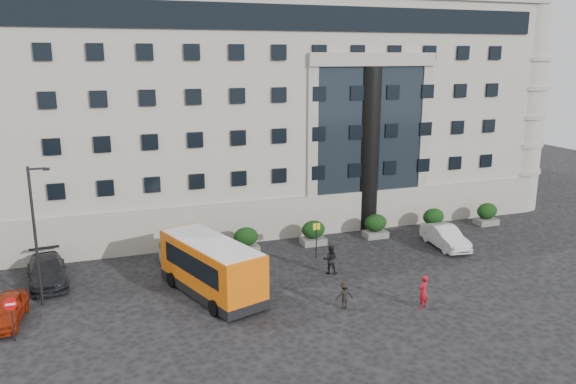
{
  "coord_description": "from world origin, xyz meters",
  "views": [
    {
      "loc": [
        -8.55,
        -29.29,
        13.69
      ],
      "look_at": [
        3.3,
        4.68,
        5.0
      ],
      "focal_mm": 35.0,
      "sensor_mm": 36.0,
      "label": 1
    }
  ],
  "objects_px": {
    "hedge_c": "(313,233)",
    "parked_car_c": "(47,271)",
    "hedge_e": "(433,220)",
    "street_lamp": "(36,231)",
    "hedge_d": "(376,226)",
    "parked_car_a": "(6,310)",
    "pedestrian_c": "(344,295)",
    "hedge_f": "(487,214)",
    "pedestrian_a": "(423,292)",
    "hedge_a": "(173,248)",
    "no_entry_sign": "(11,310)",
    "hedge_b": "(246,240)",
    "pedestrian_b": "(330,259)",
    "white_taxi": "(445,237)",
    "minibus": "(211,266)",
    "bus_stop_sign": "(316,234)"
  },
  "relations": [
    {
      "from": "hedge_c",
      "to": "hedge_e",
      "type": "height_order",
      "value": "same"
    },
    {
      "from": "hedge_f",
      "to": "pedestrian_a",
      "type": "distance_m",
      "value": 18.47
    },
    {
      "from": "hedge_f",
      "to": "minibus",
      "type": "xyz_separation_m",
      "value": [
        -24.63,
        -6.49,
        0.88
      ]
    },
    {
      "from": "white_taxi",
      "to": "no_entry_sign",
      "type": "bearing_deg",
      "value": -165.1
    },
    {
      "from": "hedge_b",
      "to": "parked_car_a",
      "type": "xyz_separation_m",
      "value": [
        -14.83,
        -6.53,
        -0.21
      ]
    },
    {
      "from": "street_lamp",
      "to": "hedge_e",
      "type": "bearing_deg",
      "value": 9.48
    },
    {
      "from": "hedge_a",
      "to": "parked_car_a",
      "type": "height_order",
      "value": "hedge_a"
    },
    {
      "from": "pedestrian_b",
      "to": "pedestrian_a",
      "type": "bearing_deg",
      "value": 135.61
    },
    {
      "from": "hedge_d",
      "to": "no_entry_sign",
      "type": "xyz_separation_m",
      "value": [
        -24.6,
        -8.84,
        0.72
      ]
    },
    {
      "from": "hedge_d",
      "to": "parked_car_c",
      "type": "bearing_deg",
      "value": -176.54
    },
    {
      "from": "parked_car_a",
      "to": "parked_car_c",
      "type": "distance_m",
      "value": 5.39
    },
    {
      "from": "hedge_c",
      "to": "pedestrian_c",
      "type": "distance_m",
      "value": 11.06
    },
    {
      "from": "hedge_d",
      "to": "street_lamp",
      "type": "distance_m",
      "value": 24.27
    },
    {
      "from": "bus_stop_sign",
      "to": "pedestrian_c",
      "type": "bearing_deg",
      "value": -100.94
    },
    {
      "from": "pedestrian_a",
      "to": "pedestrian_c",
      "type": "relative_size",
      "value": 1.23
    },
    {
      "from": "parked_car_a",
      "to": "pedestrian_c",
      "type": "xyz_separation_m",
      "value": [
        17.59,
        -4.25,
        0.07
      ]
    },
    {
      "from": "minibus",
      "to": "pedestrian_a",
      "type": "relative_size",
      "value": 4.32
    },
    {
      "from": "parked_car_c",
      "to": "hedge_e",
      "type": "bearing_deg",
      "value": -3.52
    },
    {
      "from": "hedge_a",
      "to": "street_lamp",
      "type": "xyz_separation_m",
      "value": [
        -7.94,
        -4.8,
        3.44
      ]
    },
    {
      "from": "hedge_b",
      "to": "pedestrian_a",
      "type": "height_order",
      "value": "pedestrian_a"
    },
    {
      "from": "hedge_a",
      "to": "hedge_c",
      "type": "distance_m",
      "value": 10.4
    },
    {
      "from": "hedge_c",
      "to": "street_lamp",
      "type": "relative_size",
      "value": 0.23
    },
    {
      "from": "hedge_c",
      "to": "parked_car_c",
      "type": "bearing_deg",
      "value": -175.56
    },
    {
      "from": "hedge_a",
      "to": "white_taxi",
      "type": "relative_size",
      "value": 0.38
    },
    {
      "from": "hedge_d",
      "to": "parked_car_a",
      "type": "xyz_separation_m",
      "value": [
        -25.23,
        -6.53,
        -0.21
      ]
    },
    {
      "from": "no_entry_sign",
      "to": "pedestrian_a",
      "type": "xyz_separation_m",
      "value": [
        21.12,
        -3.35,
        -0.69
      ]
    },
    {
      "from": "hedge_b",
      "to": "hedge_d",
      "type": "distance_m",
      "value": 10.4
    },
    {
      "from": "street_lamp",
      "to": "hedge_c",
      "type": "bearing_deg",
      "value": 14.67
    },
    {
      "from": "white_taxi",
      "to": "pedestrian_b",
      "type": "bearing_deg",
      "value": -164.09
    },
    {
      "from": "hedge_d",
      "to": "parked_car_c",
      "type": "height_order",
      "value": "hedge_d"
    },
    {
      "from": "hedge_c",
      "to": "hedge_f",
      "type": "bearing_deg",
      "value": 0.0
    },
    {
      "from": "hedge_c",
      "to": "no_entry_sign",
      "type": "height_order",
      "value": "no_entry_sign"
    },
    {
      "from": "hedge_d",
      "to": "hedge_a",
      "type": "bearing_deg",
      "value": 180.0
    },
    {
      "from": "hedge_f",
      "to": "minibus",
      "type": "bearing_deg",
      "value": -165.23
    },
    {
      "from": "no_entry_sign",
      "to": "pedestrian_c",
      "type": "xyz_separation_m",
      "value": [
        16.96,
        -1.94,
        -0.87
      ]
    },
    {
      "from": "hedge_b",
      "to": "pedestrian_b",
      "type": "distance_m",
      "value": 7.05
    },
    {
      "from": "pedestrian_c",
      "to": "minibus",
      "type": "bearing_deg",
      "value": -27.79
    },
    {
      "from": "no_entry_sign",
      "to": "hedge_f",
      "type": "bearing_deg",
      "value": 14.17
    },
    {
      "from": "parked_car_c",
      "to": "white_taxi",
      "type": "xyz_separation_m",
      "value": [
        27.23,
        -2.36,
        0.01
      ]
    },
    {
      "from": "bus_stop_sign",
      "to": "minibus",
      "type": "xyz_separation_m",
      "value": [
        -8.13,
        -3.69,
        0.08
      ]
    },
    {
      "from": "street_lamp",
      "to": "pedestrian_a",
      "type": "xyz_separation_m",
      "value": [
        20.06,
        -7.39,
        -3.4
      ]
    },
    {
      "from": "hedge_c",
      "to": "pedestrian_c",
      "type": "bearing_deg",
      "value": -102.76
    },
    {
      "from": "white_taxi",
      "to": "street_lamp",
      "type": "bearing_deg",
      "value": -173.08
    },
    {
      "from": "hedge_b",
      "to": "street_lamp",
      "type": "relative_size",
      "value": 0.23
    },
    {
      "from": "hedge_e",
      "to": "street_lamp",
      "type": "bearing_deg",
      "value": -170.52
    },
    {
      "from": "hedge_f",
      "to": "pedestrian_a",
      "type": "height_order",
      "value": "pedestrian_a"
    },
    {
      "from": "hedge_a",
      "to": "white_taxi",
      "type": "distance_m",
      "value": 19.7
    },
    {
      "from": "hedge_b",
      "to": "hedge_e",
      "type": "distance_m",
      "value": 15.6
    },
    {
      "from": "no_entry_sign",
      "to": "parked_car_a",
      "type": "distance_m",
      "value": 2.57
    },
    {
      "from": "hedge_e",
      "to": "parked_car_a",
      "type": "distance_m",
      "value": 31.12
    }
  ]
}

